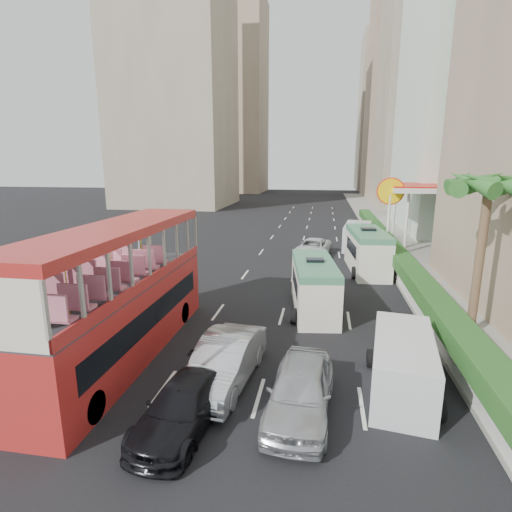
% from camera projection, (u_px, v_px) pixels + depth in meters
% --- Properties ---
extents(ground_plane, '(200.00, 200.00, 0.00)m').
position_uv_depth(ground_plane, '(278.00, 367.00, 14.55)').
color(ground_plane, black).
rests_on(ground_plane, ground).
extents(double_decker_bus, '(2.50, 11.00, 5.06)m').
position_uv_depth(double_decker_bus, '(120.00, 293.00, 14.95)').
color(double_decker_bus, '#B42320').
rests_on(double_decker_bus, ground).
extents(car_silver_lane_a, '(2.20, 4.99, 1.59)m').
position_uv_depth(car_silver_lane_a, '(225.00, 382.00, 13.56)').
color(car_silver_lane_a, '#B4B6BB').
rests_on(car_silver_lane_a, ground).
extents(car_silver_lane_b, '(2.11, 4.62, 1.54)m').
position_uv_depth(car_silver_lane_b, '(300.00, 413.00, 11.89)').
color(car_silver_lane_b, '#B4B6BB').
rests_on(car_silver_lane_b, ground).
extents(car_black, '(2.24, 4.52, 1.26)m').
position_uv_depth(car_black, '(184.00, 425.00, 11.34)').
color(car_black, black).
rests_on(car_black, ground).
extents(van_asset, '(3.10, 5.18, 1.35)m').
position_uv_depth(van_asset, '(313.00, 256.00, 32.08)').
color(van_asset, silver).
rests_on(van_asset, ground).
extents(minibus_near, '(2.64, 5.92, 2.53)m').
position_uv_depth(minibus_near, '(314.00, 286.00, 19.97)').
color(minibus_near, silver).
rests_on(minibus_near, ground).
extents(minibus_far, '(2.63, 6.53, 2.83)m').
position_uv_depth(minibus_far, '(367.00, 251.00, 27.27)').
color(minibus_far, silver).
rests_on(minibus_far, ground).
extents(panel_van_near, '(2.46, 4.76, 1.82)m').
position_uv_depth(panel_van_near, '(403.00, 365.00, 12.89)').
color(panel_van_near, silver).
rests_on(panel_van_near, ground).
extents(panel_van_far, '(2.81, 5.52, 2.11)m').
position_uv_depth(panel_van_far, '(357.00, 236.00, 34.73)').
color(panel_van_far, silver).
rests_on(panel_van_far, ground).
extents(sidewalk, '(6.00, 120.00, 0.18)m').
position_uv_depth(sidewalk, '(405.00, 242.00, 37.07)').
color(sidewalk, '#99968C').
rests_on(sidewalk, ground).
extents(kerb_wall, '(0.30, 44.00, 1.00)m').
position_uv_depth(kerb_wall, '(393.00, 263.00, 26.83)').
color(kerb_wall, silver).
rests_on(kerb_wall, sidewalk).
extents(hedge, '(1.10, 44.00, 0.70)m').
position_uv_depth(hedge, '(394.00, 251.00, 26.63)').
color(hedge, '#2D6626').
rests_on(hedge, kerb_wall).
extents(palm_tree, '(0.36, 0.36, 6.40)m').
position_uv_depth(palm_tree, '(479.00, 260.00, 16.35)').
color(palm_tree, brown).
rests_on(palm_tree, sidewalk).
extents(shell_station, '(6.50, 8.00, 5.50)m').
position_uv_depth(shell_station, '(424.00, 217.00, 34.38)').
color(shell_station, silver).
rests_on(shell_station, ground).
extents(tower_mid, '(16.00, 16.00, 50.00)m').
position_uv_depth(tower_mid, '(439.00, 45.00, 61.62)').
color(tower_mid, tan).
rests_on(tower_mid, ground).
extents(tower_far_a, '(14.00, 14.00, 44.00)m').
position_uv_depth(tower_far_a, '(402.00, 93.00, 85.51)').
color(tower_far_a, tan).
rests_on(tower_far_a, ground).
extents(tower_far_b, '(14.00, 14.00, 40.00)m').
position_uv_depth(tower_far_b, '(386.00, 114.00, 107.09)').
color(tower_far_b, tan).
rests_on(tower_far_b, ground).
extents(tower_left_a, '(18.00, 18.00, 52.00)m').
position_uv_depth(tower_left_a, '(173.00, 46.00, 65.35)').
color(tower_left_a, tan).
rests_on(tower_left_a, ground).
extents(tower_left_b, '(16.00, 16.00, 46.00)m').
position_uv_depth(tower_left_b, '(233.00, 98.00, 99.31)').
color(tower_left_b, tan).
rests_on(tower_left_b, ground).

